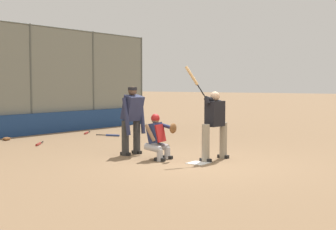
% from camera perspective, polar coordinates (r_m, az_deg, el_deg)
% --- Properties ---
extents(ground_plane, '(160.00, 160.00, 0.00)m').
position_cam_1_polar(ground_plane, '(10.68, 3.71, -5.89)').
color(ground_plane, '#846647').
extents(home_plate_marker, '(0.43, 0.43, 0.01)m').
position_cam_1_polar(home_plate_marker, '(10.68, 3.71, -5.86)').
color(home_plate_marker, white).
rests_on(home_plate_marker, ground_plane).
extents(batter_at_plate, '(1.02, 0.68, 2.22)m').
position_cam_1_polar(batter_at_plate, '(11.07, 5.68, -0.95)').
color(batter_at_plate, gray).
rests_on(batter_at_plate, ground_plane).
extents(catcher_behind_plate, '(0.61, 0.71, 1.09)m').
position_cam_1_polar(catcher_behind_plate, '(11.10, -1.19, -2.58)').
color(catcher_behind_plate, '#B7B7BC').
rests_on(catcher_behind_plate, ground_plane).
extents(umpire_home, '(0.70, 0.46, 1.73)m').
position_cam_1_polar(umpire_home, '(11.87, -4.38, -0.40)').
color(umpire_home, '#333333').
rests_on(umpire_home, ground_plane).
extents(spare_bat_near_backstop, '(0.71, 0.50, 0.07)m').
position_cam_1_polar(spare_bat_near_backstop, '(17.21, -9.88, -2.15)').
color(spare_bat_near_backstop, black).
rests_on(spare_bat_near_backstop, ground_plane).
extents(spare_bat_third_base_side, '(0.33, 0.84, 0.07)m').
position_cam_1_polar(spare_bat_third_base_side, '(16.27, -6.98, -2.46)').
color(spare_bat_third_base_side, black).
rests_on(spare_bat_third_base_side, ground_plane).
extents(spare_bat_first_base_side, '(0.67, 0.56, 0.07)m').
position_cam_1_polar(spare_bat_first_base_side, '(14.35, -15.46, -3.41)').
color(spare_bat_first_base_side, black).
rests_on(spare_bat_first_base_side, ground_plane).
extents(fielding_glove_on_dirt, '(0.29, 0.22, 0.10)m').
position_cam_1_polar(fielding_glove_on_dirt, '(15.81, -19.09, -2.76)').
color(fielding_glove_on_dirt, brown).
rests_on(fielding_glove_on_dirt, ground_plane).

